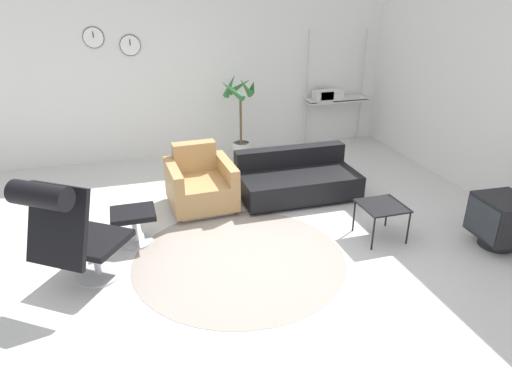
% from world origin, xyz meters
% --- Properties ---
extents(ground_plane, '(12.00, 12.00, 0.00)m').
position_xyz_m(ground_plane, '(0.00, 0.00, 0.00)').
color(ground_plane, silver).
extents(wall_back, '(12.00, 0.09, 2.80)m').
position_xyz_m(wall_back, '(-0.00, 3.22, 1.40)').
color(wall_back, silver).
rests_on(wall_back, ground_plane).
extents(round_rug, '(2.20, 2.20, 0.01)m').
position_xyz_m(round_rug, '(-0.09, -0.23, 0.00)').
color(round_rug, gray).
rests_on(round_rug, ground_plane).
extents(lounge_chair, '(0.95, 1.03, 1.19)m').
position_xyz_m(lounge_chair, '(-1.65, -0.35, 0.70)').
color(lounge_chair, '#BCBCC1').
rests_on(lounge_chair, ground_plane).
extents(ottoman, '(0.47, 0.40, 0.39)m').
position_xyz_m(ottoman, '(-1.10, 0.43, 0.28)').
color(ottoman, '#BCBCC1').
rests_on(ottoman, ground_plane).
extents(armchair_red, '(0.82, 0.86, 0.77)m').
position_xyz_m(armchair_red, '(-0.24, 1.13, 0.28)').
color(armchair_red, silver).
rests_on(armchair_red, ground_plane).
extents(couch_low, '(1.54, 0.84, 0.60)m').
position_xyz_m(couch_low, '(1.05, 1.08, 0.22)').
color(couch_low, black).
rests_on(couch_low, ground_plane).
extents(side_table, '(0.47, 0.47, 0.40)m').
position_xyz_m(side_table, '(1.53, -0.24, 0.37)').
color(side_table, black).
rests_on(side_table, ground_plane).
extents(crt_television, '(0.53, 0.56, 0.56)m').
position_xyz_m(crt_television, '(2.65, -0.77, 0.31)').
color(crt_television, black).
rests_on(crt_television, ground_plane).
extents(potted_plant, '(0.61, 0.62, 1.37)m').
position_xyz_m(potted_plant, '(0.69, 2.64, 0.63)').
color(potted_plant, silver).
rests_on(potted_plant, ground_plane).
extents(shelf_unit, '(1.12, 0.28, 1.94)m').
position_xyz_m(shelf_unit, '(2.40, 2.99, 0.85)').
color(shelf_unit, '#BCBCC1').
rests_on(shelf_unit, ground_plane).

